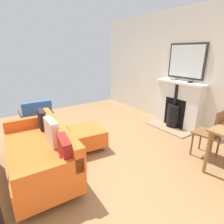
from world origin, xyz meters
name	(u,v)px	position (x,y,z in m)	size (l,w,h in m)	color
ground_plane	(84,153)	(0.00, 0.00, 0.00)	(5.36, 5.97, 0.01)	olive
wall_left	(182,70)	(-2.68, 0.00, 1.37)	(0.12, 5.97, 2.74)	beige
fireplace	(177,107)	(-2.46, 0.15, 0.51)	(0.64, 1.23, 1.12)	#9E7A5B
mirror_over_mantel	(186,61)	(-2.59, 0.15, 1.58)	(0.04, 0.93, 0.79)	#2D2823
mantel_bowl_near	(173,79)	(-2.50, -0.09, 1.15)	(0.14, 0.14, 0.05)	#9E9384
mantel_bowl_far	(190,82)	(-2.50, 0.37, 1.15)	(0.12, 0.12, 0.04)	black
sofa	(41,151)	(0.76, 0.10, 0.34)	(0.91, 1.88, 0.82)	#B2B2B7
ottoman	(87,136)	(-0.15, -0.17, 0.24)	(0.68, 0.72, 0.39)	#B2B2B7
armchair_accent	(37,114)	(0.46, -1.40, 0.46)	(0.69, 0.62, 0.80)	#4C3321
dining_chair_near_fireplace	(213,130)	(-1.75, 1.39, 0.53)	(0.43, 0.43, 0.91)	brown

